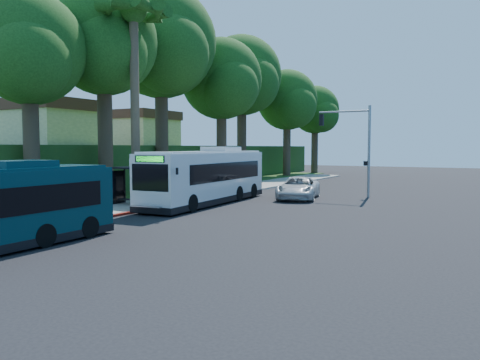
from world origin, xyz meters
The scene contains 18 objects.
ground centered at (0.00, 0.00, 0.00)m, with size 140.00×140.00×0.00m, color black.
sidewalk centered at (-7.30, 0.00, 0.06)m, with size 4.50×70.00×0.12m, color gray.
red_curb centered at (-5.00, -4.00, 0.07)m, with size 0.25×30.00×0.13m, color maroon.
grass_verge centered at (-13.00, 5.00, 0.03)m, with size 8.00×70.00×0.06m, color #234719.
bus_shelter centered at (-7.26, -2.86, 1.81)m, with size 3.20×1.51×2.55m.
stop_sign_pole centered at (-5.40, -5.00, 2.08)m, with size 0.35×0.06×3.17m.
traffic_signal_pole centered at (3.78, 10.00, 4.42)m, with size 4.10×0.30×7.00m.
palm_tree centered at (-8.20, -1.50, 12.38)m, with size 4.20×4.20×14.40m.
hillside_backdrop centered at (-26.30, 15.10, 2.44)m, with size 24.00×60.00×8.80m.
tree_0 centered at (-12.40, -0.02, 11.20)m, with size 8.40×8.00×15.70m.
tree_1 centered at (-13.37, 7.98, 12.73)m, with size 10.50×10.00×18.26m.
tree_2 centered at (-11.89, 15.98, 10.48)m, with size 8.82×8.40×15.12m.
tree_3 centered at (-13.88, 23.98, 11.98)m, with size 10.08×9.60×17.28m.
tree_4 centered at (-11.40, 31.98, 9.73)m, with size 8.40×8.00×14.14m.
tree_5 centered at (-10.41, 39.99, 8.96)m, with size 7.35×7.00×12.86m.
tree_6 centered at (-12.91, -6.01, 9.71)m, with size 7.56×7.20×13.74m.
white_bus centered at (-3.81, 0.73, 1.89)m, with size 3.70×13.16×3.87m.
pickup centered at (0.52, 6.40, 0.82)m, with size 2.71×5.87×1.63m, color silver.
Camera 1 is at (13.53, -25.92, 3.82)m, focal length 35.00 mm.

